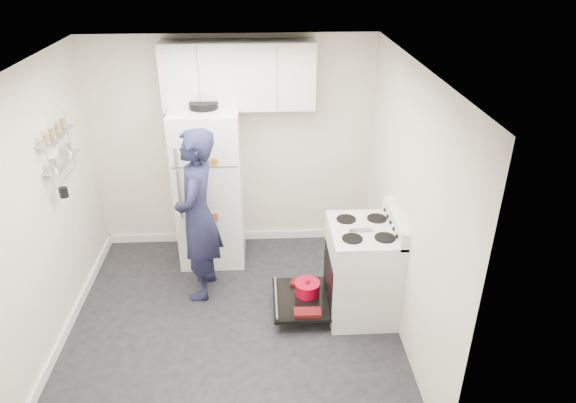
{
  "coord_description": "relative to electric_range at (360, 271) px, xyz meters",
  "views": [
    {
      "loc": [
        0.33,
        -3.97,
        3.4
      ],
      "look_at": [
        0.57,
        0.55,
        1.05
      ],
      "focal_mm": 32.0,
      "sensor_mm": 36.0,
      "label": 1
    }
  ],
  "objects": [
    {
      "name": "electric_range",
      "position": [
        0.0,
        0.0,
        0.0
      ],
      "size": [
        0.66,
        0.76,
        1.1
      ],
      "color": "silver",
      "rests_on": "ground"
    },
    {
      "name": "refrigerator",
      "position": [
        -1.53,
        1.1,
        0.44
      ],
      "size": [
        0.72,
        0.74,
        1.87
      ],
      "color": "white",
      "rests_on": "ground"
    },
    {
      "name": "room",
      "position": [
        -1.29,
        -0.12,
        0.74
      ],
      "size": [
        3.21,
        3.21,
        2.51
      ],
      "color": "black",
      "rests_on": "ground"
    },
    {
      "name": "wall_shelf_rack",
      "position": [
        -2.78,
        0.34,
        1.21
      ],
      "size": [
        0.14,
        0.6,
        0.61
      ],
      "color": "#B2B2B7",
      "rests_on": "room"
    },
    {
      "name": "person",
      "position": [
        -1.6,
        0.4,
        0.44
      ],
      "size": [
        0.5,
        0.71,
        1.82
      ],
      "primitive_type": "imported",
      "rotation": [
        0.0,
        0.0,
        -1.67
      ],
      "color": "#191A38",
      "rests_on": "ground"
    },
    {
      "name": "upper_cabinets",
      "position": [
        -1.16,
        1.28,
        1.63
      ],
      "size": [
        1.6,
        0.33,
        0.7
      ],
      "primitive_type": "cube",
      "color": "silver",
      "rests_on": "room"
    },
    {
      "name": "open_oven_door",
      "position": [
        -0.56,
        0.02,
        -0.29
      ],
      "size": [
        0.55,
        0.7,
        0.21
      ],
      "color": "black",
      "rests_on": "ground"
    }
  ]
}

